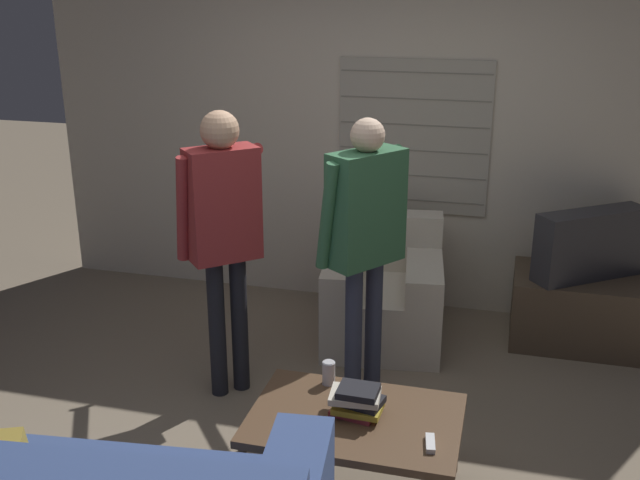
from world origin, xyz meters
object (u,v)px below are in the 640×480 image
(spare_remote, at_px, (430,443))
(book_stack, at_px, (357,401))
(armchair_beige, at_px, (383,293))
(tv, at_px, (590,244))
(coffee_table, at_px, (355,423))
(person_right_standing, at_px, (364,226))
(person_left_standing, at_px, (223,220))
(soda_can, at_px, (329,373))

(spare_remote, bearing_deg, book_stack, 147.18)
(armchair_beige, distance_m, tv, 1.42)
(book_stack, xyz_separation_m, spare_remote, (0.37, -0.16, -0.06))
(coffee_table, xyz_separation_m, person_right_standing, (-0.16, 0.92, 0.68))
(person_left_standing, height_order, person_right_standing, person_left_standing)
(person_left_standing, distance_m, soda_can, 1.09)
(armchair_beige, height_order, tv, tv)
(spare_remote, bearing_deg, armchair_beige, 97.43)
(coffee_table, relative_size, person_right_standing, 0.59)
(person_right_standing, relative_size, spare_remote, 12.54)
(coffee_table, bearing_deg, soda_can, 126.80)
(armchair_beige, relative_size, coffee_table, 0.95)
(book_stack, bearing_deg, soda_can, 129.45)
(coffee_table, relative_size, spare_remote, 7.40)
(armchair_beige, bearing_deg, coffee_table, 88.15)
(coffee_table, relative_size, book_stack, 3.79)
(coffee_table, bearing_deg, person_right_standing, 99.69)
(coffee_table, xyz_separation_m, soda_can, (-0.19, 0.26, 0.10))
(tv, relative_size, soda_can, 5.99)
(armchair_beige, relative_size, person_right_standing, 0.56)
(person_left_standing, xyz_separation_m, person_right_standing, (0.79, 0.15, -0.02))
(armchair_beige, height_order, coffee_table, armchair_beige)
(soda_can, bearing_deg, person_right_standing, 86.77)
(book_stack, relative_size, soda_can, 2.09)
(tv, xyz_separation_m, person_right_standing, (-1.32, -1.06, 0.36))
(soda_can, bearing_deg, book_stack, -50.55)
(person_left_standing, bearing_deg, book_stack, -81.10)
(soda_can, bearing_deg, armchair_beige, 89.01)
(book_stack, bearing_deg, person_left_standing, 141.58)
(armchair_beige, relative_size, soda_can, 7.50)
(person_left_standing, bearing_deg, person_right_standing, -32.01)
(person_right_standing, bearing_deg, book_stack, -134.36)
(coffee_table, bearing_deg, tv, 59.52)
(tv, distance_m, spare_remote, 2.29)
(coffee_table, relative_size, tv, 1.32)
(coffee_table, distance_m, person_left_standing, 1.41)
(armchair_beige, relative_size, tv, 1.25)
(spare_remote, bearing_deg, soda_can, 135.63)
(person_left_standing, bearing_deg, tv, -12.91)
(coffee_table, distance_m, person_right_standing, 1.15)
(person_right_standing, bearing_deg, soda_can, -147.70)
(person_right_standing, relative_size, book_stack, 6.42)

